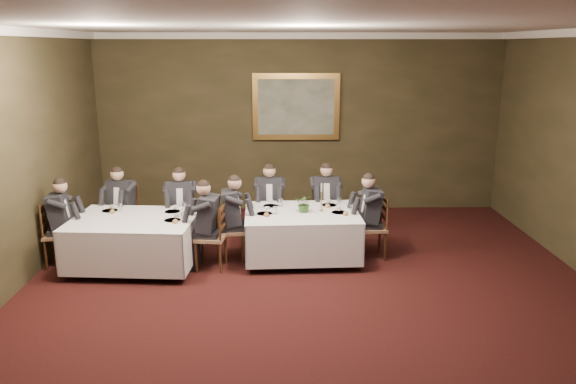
{
  "coord_description": "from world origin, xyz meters",
  "views": [
    {
      "loc": [
        -0.45,
        -6.15,
        3.25
      ],
      "look_at": [
        -0.29,
        1.91,
        1.15
      ],
      "focal_mm": 35.0,
      "sensor_mm": 36.0,
      "label": 1
    }
  ],
  "objects_px": {
    "chair_main_endleft": "(230,243)",
    "diner_sec_endleft": "(59,233)",
    "table_second": "(135,238)",
    "chair_sec_endleft": "(60,247)",
    "table_main": "(302,231)",
    "chair_main_backright": "(325,223)",
    "diner_main_endright": "(372,226)",
    "diner_sec_backright": "(182,217)",
    "diner_main_backleft": "(270,212)",
    "painting": "(296,107)",
    "chair_sec_backleft": "(124,228)",
    "centerpiece": "(304,203)",
    "chair_sec_endright": "(212,250)",
    "chair_main_backleft": "(270,224)",
    "chair_sec_backright": "(182,229)",
    "diner_main_backright": "(325,211)",
    "chair_main_endright": "(372,240)",
    "candlestick": "(321,200)",
    "diner_sec_backleft": "(123,216)",
    "diner_sec_endright": "(211,236)",
    "diner_main_endleft": "(231,229)"
  },
  "relations": [
    {
      "from": "diner_main_endleft",
      "to": "painting",
      "type": "height_order",
      "value": "painting"
    },
    {
      "from": "chair_sec_backleft",
      "to": "chair_sec_endleft",
      "type": "distance_m",
      "value": 1.16
    },
    {
      "from": "chair_main_backleft",
      "to": "chair_sec_endright",
      "type": "bearing_deg",
      "value": 58.17
    },
    {
      "from": "chair_main_backleft",
      "to": "chair_main_endright",
      "type": "relative_size",
      "value": 1.0
    },
    {
      "from": "chair_main_backleft",
      "to": "diner_main_backleft",
      "type": "height_order",
      "value": "diner_main_backleft"
    },
    {
      "from": "table_main",
      "to": "candlestick",
      "type": "xyz_separation_m",
      "value": [
        0.3,
        0.05,
        0.48
      ]
    },
    {
      "from": "chair_main_backright",
      "to": "candlestick",
      "type": "bearing_deg",
      "value": 77.68
    },
    {
      "from": "table_second",
      "to": "chair_main_endleft",
      "type": "bearing_deg",
      "value": 9.68
    },
    {
      "from": "centerpiece",
      "to": "chair_sec_endright",
      "type": "bearing_deg",
      "value": -165.58
    },
    {
      "from": "diner_sec_backleft",
      "to": "candlestick",
      "type": "distance_m",
      "value": 3.35
    },
    {
      "from": "diner_sec_endright",
      "to": "candlestick",
      "type": "xyz_separation_m",
      "value": [
        1.68,
        0.42,
        0.42
      ]
    },
    {
      "from": "chair_main_backleft",
      "to": "diner_sec_backright",
      "type": "bearing_deg",
      "value": 13.22
    },
    {
      "from": "diner_main_backleft",
      "to": "chair_sec_backright",
      "type": "xyz_separation_m",
      "value": [
        -1.46,
        -0.25,
        -0.23
      ]
    },
    {
      "from": "chair_main_endleft",
      "to": "chair_sec_endleft",
      "type": "xyz_separation_m",
      "value": [
        -2.58,
        -0.16,
        0.0
      ]
    },
    {
      "from": "diner_main_backleft",
      "to": "painting",
      "type": "bearing_deg",
      "value": -102.29
    },
    {
      "from": "chair_main_backright",
      "to": "diner_sec_endright",
      "type": "height_order",
      "value": "diner_sec_endright"
    },
    {
      "from": "chair_main_endleft",
      "to": "chair_sec_backleft",
      "type": "height_order",
      "value": "same"
    },
    {
      "from": "chair_main_endleft",
      "to": "diner_main_endleft",
      "type": "xyz_separation_m",
      "value": [
        0.01,
        0.0,
        0.23
      ]
    },
    {
      "from": "diner_main_endright",
      "to": "diner_sec_backright",
      "type": "distance_m",
      "value": 3.12
    },
    {
      "from": "diner_main_endleft",
      "to": "chair_sec_backleft",
      "type": "bearing_deg",
      "value": -116.42
    },
    {
      "from": "diner_sec_backleft",
      "to": "diner_sec_endright",
      "type": "distance_m",
      "value": 1.9
    },
    {
      "from": "diner_main_endright",
      "to": "diner_sec_backright",
      "type": "xyz_separation_m",
      "value": [
        -3.07,
        0.58,
        0.0
      ]
    },
    {
      "from": "chair_sec_endright",
      "to": "chair_sec_endleft",
      "type": "distance_m",
      "value": 2.33
    },
    {
      "from": "diner_main_endright",
      "to": "centerpiece",
      "type": "bearing_deg",
      "value": 89.14
    },
    {
      "from": "table_main",
      "to": "diner_sec_backright",
      "type": "distance_m",
      "value": 2.06
    },
    {
      "from": "chair_sec_backright",
      "to": "chair_sec_endright",
      "type": "distance_m",
      "value": 1.16
    },
    {
      "from": "chair_main_endright",
      "to": "diner_sec_endleft",
      "type": "relative_size",
      "value": 0.74
    },
    {
      "from": "chair_main_backright",
      "to": "chair_main_endleft",
      "type": "relative_size",
      "value": 1.0
    },
    {
      "from": "diner_main_backleft",
      "to": "diner_sec_endleft",
      "type": "relative_size",
      "value": 1.0
    },
    {
      "from": "diner_main_endright",
      "to": "diner_sec_backright",
      "type": "relative_size",
      "value": 1.0
    },
    {
      "from": "table_main",
      "to": "painting",
      "type": "distance_m",
      "value": 3.22
    },
    {
      "from": "chair_sec_endleft",
      "to": "diner_sec_endleft",
      "type": "relative_size",
      "value": 0.74
    },
    {
      "from": "table_main",
      "to": "chair_main_backright",
      "type": "bearing_deg",
      "value": 64.42
    },
    {
      "from": "diner_sec_backright",
      "to": "diner_main_endright",
      "type": "bearing_deg",
      "value": 165.81
    },
    {
      "from": "chair_main_backleft",
      "to": "chair_main_endleft",
      "type": "distance_m",
      "value": 1.11
    },
    {
      "from": "chair_main_endleft",
      "to": "chair_main_backleft",
      "type": "bearing_deg",
      "value": 141.99
    },
    {
      "from": "chair_sec_backleft",
      "to": "chair_sec_endleft",
      "type": "bearing_deg",
      "value": 67.33
    },
    {
      "from": "chair_main_backleft",
      "to": "chair_main_endright",
      "type": "distance_m",
      "value": 1.83
    },
    {
      "from": "chair_main_endleft",
      "to": "diner_sec_endleft",
      "type": "distance_m",
      "value": 2.58
    },
    {
      "from": "diner_main_endleft",
      "to": "table_second",
      "type": "bearing_deg",
      "value": -84.98
    },
    {
      "from": "table_main",
      "to": "diner_sec_backleft",
      "type": "xyz_separation_m",
      "value": [
        -2.95,
        0.69,
        0.06
      ]
    },
    {
      "from": "chair_main_backright",
      "to": "chair_sec_endright",
      "type": "relative_size",
      "value": 1.0
    },
    {
      "from": "diner_sec_backleft",
      "to": "painting",
      "type": "height_order",
      "value": "painting"
    },
    {
      "from": "diner_main_backleft",
      "to": "candlestick",
      "type": "xyz_separation_m",
      "value": [
        0.81,
        -0.82,
        0.42
      ]
    },
    {
      "from": "diner_main_backleft",
      "to": "painting",
      "type": "xyz_separation_m",
      "value": [
        0.5,
        1.9,
        1.58
      ]
    },
    {
      "from": "diner_main_backleft",
      "to": "chair_sec_endleft",
      "type": "bearing_deg",
      "value": 21.24
    },
    {
      "from": "chair_main_backleft",
      "to": "chair_sec_backleft",
      "type": "height_order",
      "value": "same"
    },
    {
      "from": "chair_main_endleft",
      "to": "candlestick",
      "type": "bearing_deg",
      "value": 89.17
    },
    {
      "from": "chair_main_endleft",
      "to": "chair_sec_endright",
      "type": "xyz_separation_m",
      "value": [
        -0.25,
        -0.33,
        0.0
      ]
    },
    {
      "from": "diner_main_backright",
      "to": "chair_main_endright",
      "type": "height_order",
      "value": "diner_main_backright"
    }
  ]
}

